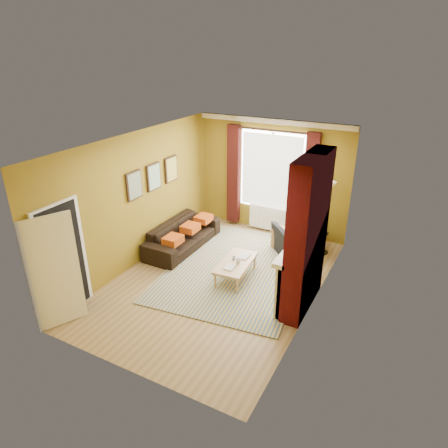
{
  "coord_description": "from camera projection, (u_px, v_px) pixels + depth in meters",
  "views": [
    {
      "loc": [
        3.3,
        -6.01,
        4.36
      ],
      "look_at": [
        0.0,
        0.25,
        1.15
      ],
      "focal_mm": 32.0,
      "sensor_mm": 36.0,
      "label": 1
    }
  ],
  "objects": [
    {
      "name": "book_b",
      "position": [
        239.0,
        255.0,
        8.22
      ],
      "size": [
        0.22,
        0.29,
        0.02
      ],
      "primitive_type": "imported",
      "rotation": [
        0.0,
        0.0,
        -0.0
      ],
      "color": "#999999",
      "rests_on": "coffee_table"
    },
    {
      "name": "armchair",
      "position": [
        298.0,
        239.0,
        9.0
      ],
      "size": [
        1.33,
        1.32,
        0.65
      ],
      "primitive_type": "imported",
      "rotation": [
        0.0,
        0.0,
        3.89
      ],
      "color": "black",
      "rests_on": "ground"
    },
    {
      "name": "room_walls",
      "position": [
        255.0,
        219.0,
        7.44
      ],
      "size": [
        3.82,
        5.54,
        2.83
      ],
      "color": "olive",
      "rests_on": "ground"
    },
    {
      "name": "tv_remote",
      "position": [
        234.0,
        258.0,
        8.09
      ],
      "size": [
        0.1,
        0.16,
        0.02
      ],
      "rotation": [
        0.0,
        0.0,
        0.36
      ],
      "color": "#232326",
      "rests_on": "coffee_table"
    },
    {
      "name": "book_a",
      "position": [
        225.0,
        266.0,
        7.8
      ],
      "size": [
        0.19,
        0.25,
        0.02
      ],
      "primitive_type": "imported",
      "rotation": [
        0.0,
        0.0,
        0.03
      ],
      "color": "#999999",
      "rests_on": "coffee_table"
    },
    {
      "name": "striped_rug",
      "position": [
        237.0,
        268.0,
        8.48
      ],
      "size": [
        3.16,
        4.08,
        0.02
      ],
      "rotation": [
        0.0,
        0.0,
        0.12
      ],
      "color": "#2F5582",
      "rests_on": "ground"
    },
    {
      "name": "mug",
      "position": [
        238.0,
        261.0,
        7.91
      ],
      "size": [
        0.13,
        0.13,
        0.1
      ],
      "primitive_type": "imported",
      "rotation": [
        0.0,
        0.0,
        0.38
      ],
      "color": "#999999",
      "rests_on": "coffee_table"
    },
    {
      "name": "wicker_stool",
      "position": [
        279.0,
        238.0,
        9.28
      ],
      "size": [
        0.45,
        0.45,
        0.49
      ],
      "rotation": [
        0.0,
        0.0,
        -0.16
      ],
      "color": "olive",
      "rests_on": "ground"
    },
    {
      "name": "floor_lamp",
      "position": [
        329.0,
        198.0,
        8.57
      ],
      "size": [
        0.33,
        0.33,
        1.7
      ],
      "rotation": [
        0.0,
        0.0,
        -0.42
      ],
      "color": "black",
      "rests_on": "ground"
    },
    {
      "name": "ground",
      "position": [
        218.0,
        280.0,
        8.05
      ],
      "size": [
        5.5,
        5.5,
        0.0
      ],
      "primitive_type": "plane",
      "color": "olive",
      "rests_on": "ground"
    },
    {
      "name": "sofa",
      "position": [
        183.0,
        235.0,
        9.24
      ],
      "size": [
        0.84,
        2.13,
        0.62
      ],
      "primitive_type": "imported",
      "rotation": [
        0.0,
        0.0,
        1.57
      ],
      "color": "black",
      "rests_on": "ground"
    },
    {
      "name": "coffee_table",
      "position": [
        236.0,
        264.0,
        7.99
      ],
      "size": [
        0.66,
        1.18,
        0.38
      ],
      "rotation": [
        0.0,
        0.0,
        0.08
      ],
      "color": "tan",
      "rests_on": "ground"
    }
  ]
}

